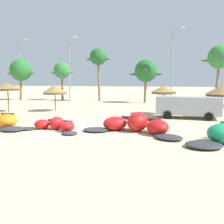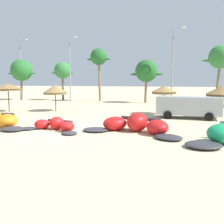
{
  "view_description": "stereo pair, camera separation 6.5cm",
  "coord_description": "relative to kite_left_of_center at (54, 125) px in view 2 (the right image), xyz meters",
  "views": [
    {
      "loc": [
        6.8,
        -14.27,
        3.14
      ],
      "look_at": [
        2.35,
        2.0,
        1.0
      ],
      "focal_mm": 38.96,
      "sensor_mm": 36.0,
      "label": 1
    },
    {
      "loc": [
        6.86,
        -14.25,
        3.14
      ],
      "look_at": [
        2.35,
        2.0,
        1.0
      ],
      "focal_mm": 38.96,
      "sensor_mm": 36.0,
      "label": 2
    }
  ],
  "objects": [
    {
      "name": "beach_umbrella_outermost",
      "position": [
        11.45,
        9.38,
        1.99
      ],
      "size": [
        2.96,
        2.96,
        2.81
      ],
      "color": "brown",
      "rests_on": "ground"
    },
    {
      "name": "lamppost_west_center",
      "position": [
        -8.65,
        21.06,
        5.14
      ],
      "size": [
        1.41,
        0.24,
        9.92
      ],
      "color": "gray",
      "rests_on": "ground"
    },
    {
      "name": "parked_van",
      "position": [
        8.38,
        7.63,
        0.77
      ],
      "size": [
        5.31,
        2.46,
        1.84
      ],
      "color": "#B2B7BC",
      "rests_on": "ground"
    },
    {
      "name": "lamppost_east_center",
      "position": [
        6.8,
        20.35,
        5.36
      ],
      "size": [
        1.67,
        0.24,
        10.3
      ],
      "color": "gray",
      "rests_on": "ground"
    },
    {
      "name": "palm_left_of_gap",
      "position": [
        -4.62,
        22.78,
        6.43
      ],
      "size": [
        3.88,
        2.59,
        8.23
      ],
      "color": "#7F6647",
      "rests_on": "ground"
    },
    {
      "name": "palm_leftmost",
      "position": [
        -17.77,
        21.53,
        4.59
      ],
      "size": [
        5.37,
        3.58,
        6.75
      ],
      "color": "brown",
      "rests_on": "ground"
    },
    {
      "name": "palm_center_right",
      "position": [
        13.11,
        23.64,
        6.11
      ],
      "size": [
        4.91,
        3.27,
        8.16
      ],
      "color": "#7F6647",
      "rests_on": "ground"
    },
    {
      "name": "palm_left",
      "position": [
        -11.15,
        23.28,
        4.52
      ],
      "size": [
        4.07,
        2.71,
        6.29
      ],
      "color": "brown",
      "rests_on": "ground"
    },
    {
      "name": "beach_umbrella_middle",
      "position": [
        -4.88,
        9.19,
        1.94
      ],
      "size": [
        2.57,
        2.57,
        2.76
      ],
      "color": "brown",
      "rests_on": "ground"
    },
    {
      "name": "palm_center_left",
      "position": [
        3.01,
        21.75,
        4.25
      ],
      "size": [
        4.85,
        3.23,
        6.24
      ],
      "color": "#7F6647",
      "rests_on": "ground"
    },
    {
      "name": "lamppost_west",
      "position": [
        -19.99,
        24.64,
        5.53
      ],
      "size": [
        1.82,
        0.24,
        10.59
      ],
      "color": "gray",
      "rests_on": "ground"
    },
    {
      "name": "beach_umbrella_near_palms",
      "position": [
        6.31,
        9.67,
        2.01
      ],
      "size": [
        2.4,
        2.4,
        2.72
      ],
      "color": "brown",
      "rests_on": "ground"
    },
    {
      "name": "kite_left_of_center",
      "position": [
        0.0,
        0.0,
        0.0
      ],
      "size": [
        4.5,
        2.43,
        0.84
      ],
      "color": "#333338",
      "rests_on": "ground"
    },
    {
      "name": "ground_plane",
      "position": [
        0.87,
        0.33,
        -0.32
      ],
      "size": [
        260.0,
        260.0,
        0.0
      ],
      "primitive_type": "plane",
      "color": "beige"
    },
    {
      "name": "beach_umbrella_near_van",
      "position": [
        -9.16,
        7.23,
        2.23
      ],
      "size": [
        2.83,
        2.83,
        2.93
      ],
      "color": "brown",
      "rests_on": "ground"
    },
    {
      "name": "kite_center",
      "position": [
        5.17,
        0.76,
        0.13
      ],
      "size": [
        6.42,
        3.63,
        1.18
      ],
      "color": "#333338",
      "rests_on": "ground"
    }
  ]
}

